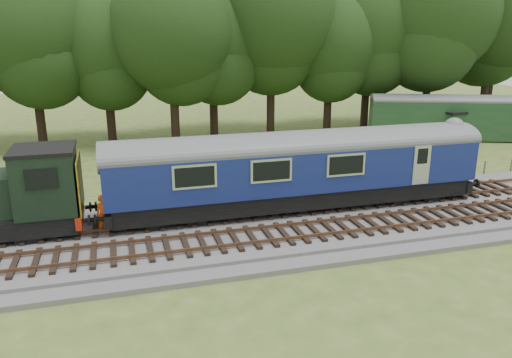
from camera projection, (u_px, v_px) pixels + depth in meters
name	position (u px, v px, depth m)	size (l,w,h in m)	color
ground	(212.00, 235.00, 22.00)	(120.00, 120.00, 0.00)	#415B21
ballast	(212.00, 232.00, 21.95)	(70.00, 7.00, 0.35)	#4C4C4F
track_north	(206.00, 216.00, 23.17)	(67.20, 2.40, 0.21)	black
track_south	(219.00, 241.00, 20.41)	(67.20, 2.40, 0.21)	black
fence	(195.00, 203.00, 26.15)	(64.00, 0.12, 1.00)	#6B6054
tree_line	(162.00, 138.00, 42.28)	(70.00, 8.00, 18.00)	black
dmu_railcar	(298.00, 163.00, 23.75)	(18.05, 2.86, 3.88)	black
worker	(103.00, 214.00, 21.21)	(0.61, 0.40, 1.66)	#FF500D
parked_coach	(458.00, 115.00, 41.09)	(14.04, 7.53, 3.61)	#19391D
shed	(452.00, 124.00, 41.43)	(3.37, 3.37, 2.46)	#19391D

